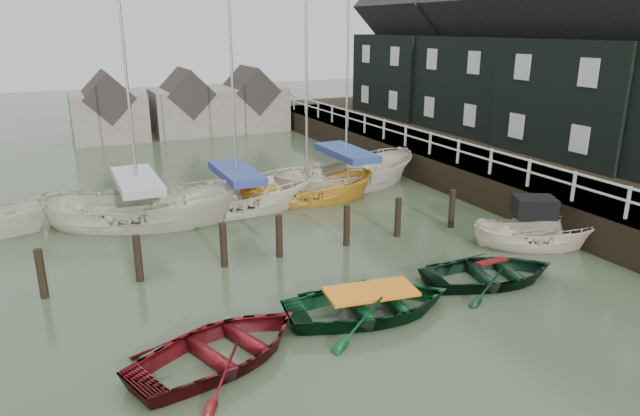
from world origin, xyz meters
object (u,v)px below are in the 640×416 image
sailboat_b (238,208)px  sailboat_d (346,186)px  rowboat_dkgreen (490,281)px  sailboat_a (141,222)px  sailboat_c (307,200)px  rowboat_green (370,315)px  rowboat_red (223,361)px  motorboat (534,244)px

sailboat_b → sailboat_d: size_ratio=1.08×
rowboat_dkgreen → sailboat_a: size_ratio=0.35×
sailboat_c → rowboat_green: bearing=175.8°
sailboat_a → sailboat_d: sailboat_d is taller
sailboat_d → rowboat_red: bearing=138.5°
rowboat_red → rowboat_green: 4.00m
sailboat_b → sailboat_a: bearing=89.9°
sailboat_c → motorboat: bearing=-139.0°
rowboat_red → motorboat: (11.27, 2.26, 0.10)m
rowboat_red → sailboat_a: 10.23m
rowboat_red → sailboat_a: size_ratio=0.37×
rowboat_red → sailboat_b: 10.84m
rowboat_green → sailboat_d: 12.02m
rowboat_dkgreen → motorboat: size_ratio=0.92×
sailboat_b → sailboat_d: bearing=-78.7°
sailboat_a → sailboat_c: 6.79m
rowboat_red → sailboat_b: (3.51, 10.26, 0.07)m
rowboat_red → rowboat_dkgreen: size_ratio=1.06×
motorboat → sailboat_b: bearing=71.6°
sailboat_c → rowboat_red: bearing=158.0°
rowboat_green → rowboat_dkgreen: bearing=-78.5°
motorboat → rowboat_dkgreen: bearing=143.1°
rowboat_dkgreen → sailboat_c: sailboat_c is taller
rowboat_dkgreen → motorboat: motorboat is taller
rowboat_red → sailboat_d: sailboat_d is taller
rowboat_dkgreen → sailboat_d: bearing=5.5°
sailboat_b → rowboat_green: bearing=-177.9°
rowboat_green → sailboat_c: sailboat_c is taller
motorboat → sailboat_d: size_ratio=0.37×
sailboat_a → sailboat_b: 3.76m
sailboat_d → sailboat_a: bearing=93.9°
sailboat_c → rowboat_dkgreen: bearing=-160.3°
rowboat_green → sailboat_d: sailboat_d is taller
sailboat_d → sailboat_c: bearing=111.7°
rowboat_red → motorboat: size_ratio=0.97×
rowboat_dkgreen → sailboat_c: (-1.56, 9.54, 0.02)m
rowboat_dkgreen → sailboat_b: 10.57m
rowboat_red → rowboat_green: size_ratio=0.97×
sailboat_a → sailboat_b: sailboat_b is taller
sailboat_c → sailboat_d: bearing=-54.4°
rowboat_red → rowboat_green: rowboat_green is taller
motorboat → sailboat_a: bearing=82.8°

